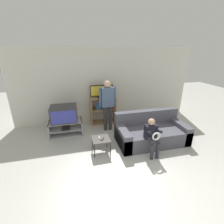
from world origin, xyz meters
TOP-DOWN VIEW (x-y plane):
  - ground_plane at (0.00, 0.00)m, footprint 18.00×18.00m
  - wall_back at (0.00, 3.49)m, footprint 6.40×0.06m
  - tv_stand at (-1.47, 2.64)m, footprint 1.00×0.57m
  - television_main at (-1.49, 2.66)m, footprint 0.78×0.61m
  - media_shelf at (-0.18, 3.21)m, footprint 0.88×0.43m
  - television_flat at (-0.20, 3.21)m, footprint 0.80×0.20m
  - snack_table at (-0.58, 1.43)m, footprint 0.45×0.45m
  - remote_control_black at (-0.54, 1.38)m, footprint 0.10×0.14m
  - remote_control_white at (-0.61, 1.47)m, footprint 0.04×0.15m
  - couch at (0.92, 1.62)m, footprint 1.96×0.99m
  - person_standing_adult at (-0.14, 2.61)m, footprint 0.53×0.20m
  - person_seated_child at (0.64, 1.05)m, footprint 0.33×0.43m

SIDE VIEW (x-z plane):
  - ground_plane at x=0.00m, z-range 0.00..0.00m
  - tv_stand at x=-1.47m, z-range 0.00..0.44m
  - couch at x=0.92m, z-range -0.14..0.69m
  - snack_table at x=-0.58m, z-range 0.15..0.54m
  - remote_control_black at x=-0.54m, z-range 0.39..0.41m
  - remote_control_white at x=-0.61m, z-range 0.39..0.41m
  - media_shelf at x=-0.18m, z-range 0.01..0.98m
  - person_seated_child at x=0.64m, z-range 0.09..1.03m
  - television_main at x=-1.49m, z-range 0.45..0.92m
  - person_standing_adult at x=-0.14m, z-range 0.18..1.81m
  - television_flat at x=-0.20m, z-range 0.95..1.37m
  - wall_back at x=0.00m, z-range 0.00..2.60m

